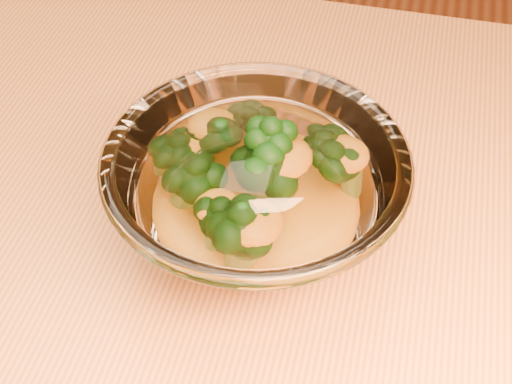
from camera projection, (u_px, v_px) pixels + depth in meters
The scene contains 4 objects.
table at pixel (172, 339), 0.61m from camera, with size 1.20×0.80×0.75m.
glass_bowl at pixel (256, 196), 0.52m from camera, with size 0.22×0.22×0.10m.
cheese_sauce at pixel (256, 215), 0.54m from camera, with size 0.11×0.11×0.03m, color orange.
broccoli_heap at pixel (254, 177), 0.52m from camera, with size 0.15×0.15×0.07m.
Camera 1 is at (0.15, -0.30, 1.18)m, focal length 50.00 mm.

